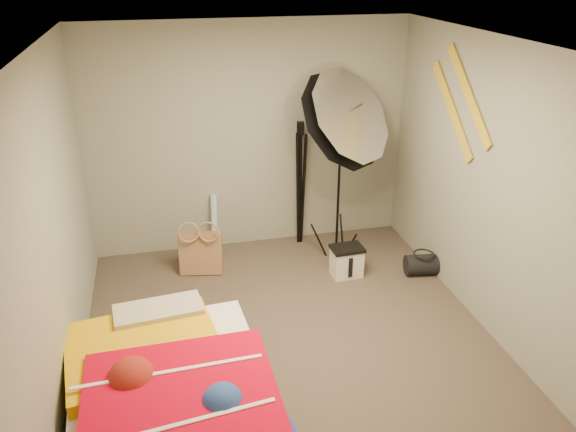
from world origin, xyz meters
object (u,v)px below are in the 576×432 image
object	(u,v)px
wrapping_roll	(214,223)
photo_umbrella	(341,122)
tote_bag	(201,253)
bed	(174,409)
camera_tripod	(300,176)
camera_case	(347,262)
duffel_bag	(422,265)

from	to	relation	value
wrapping_roll	photo_umbrella	world-z (taller)	photo_umbrella
tote_bag	wrapping_roll	distance (m)	0.52
tote_bag	bed	distance (m)	2.30
wrapping_roll	bed	xyz separation A→B (m)	(-0.58, -2.74, -0.04)
camera_tripod	wrapping_roll	bearing A→B (deg)	177.76
camera_case	photo_umbrella	size ratio (longest dim) A/B	0.14
wrapping_roll	duffel_bag	bearing A→B (deg)	-27.09
duffel_bag	photo_umbrella	bearing A→B (deg)	160.24
camera_tripod	bed	bearing A→B (deg)	-120.07
tote_bag	camera_tripod	bearing A→B (deg)	30.64
duffel_bag	camera_tripod	world-z (taller)	camera_tripod
tote_bag	duffel_bag	bearing A→B (deg)	-3.96
wrapping_roll	camera_case	distance (m)	1.56
camera_case	photo_umbrella	world-z (taller)	photo_umbrella
tote_bag	bed	size ratio (longest dim) A/B	0.20
duffel_bag	bed	distance (m)	3.14
camera_case	bed	xyz separation A→B (m)	(-1.85, -1.85, 0.13)
tote_bag	wrapping_roll	bearing A→B (deg)	77.61
wrapping_roll	bed	bearing A→B (deg)	-102.00
camera_case	camera_tripod	xyz separation A→B (m)	(-0.29, 0.86, 0.67)
bed	photo_umbrella	distance (m)	3.08
camera_case	bed	bearing A→B (deg)	-137.43
tote_bag	wrapping_roll	xyz separation A→B (m)	(0.20, 0.47, 0.11)
wrapping_roll	photo_umbrella	bearing A→B (deg)	-26.47
duffel_bag	camera_tripod	xyz separation A→B (m)	(-1.08, 1.01, 0.72)
wrapping_roll	camera_case	world-z (taller)	wrapping_roll
wrapping_roll	duffel_bag	size ratio (longest dim) A/B	1.83
camera_case	photo_umbrella	bearing A→B (deg)	94.33
tote_bag	camera_case	world-z (taller)	tote_bag
tote_bag	bed	bearing A→B (deg)	-89.14
duffel_bag	bed	bearing A→B (deg)	-139.17
photo_umbrella	camera_tripod	distance (m)	0.99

